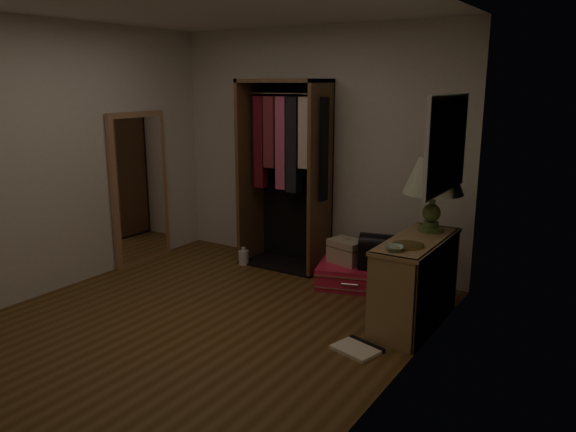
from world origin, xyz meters
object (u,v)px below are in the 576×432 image
Objects in this scene: console_bookshelf at (417,279)px; open_wardrobe at (288,159)px; white_jug at (244,257)px; pink_suitcase at (354,276)px; black_bag at (376,251)px; floor_mirror at (140,189)px; table_lamp at (434,177)px; train_case at (347,251)px.

open_wardrobe reaches higher than console_bookshelf.
pink_suitcase is at bearing 1.51° from white_jug.
black_bag is 1.62m from white_jug.
open_wardrobe is at bearing 31.52° from white_jug.
table_lamp is at bearing 5.72° from floor_mirror.
floor_mirror is 2.44m from train_case.
open_wardrobe is 1.23m from white_jug.
console_bookshelf is 5.57× the size of white_jug.
white_jug is at bearing -162.03° from train_case.
train_case is at bearing 163.45° from black_bag.
pink_suitcase is 0.26m from train_case.
table_lamp is at bearing -0.23° from train_case.
white_jug is (1.06, 0.51, -0.76)m from floor_mirror.
console_bookshelf is 2.74× the size of train_case.
open_wardrobe reaches higher than black_bag.
console_bookshelf is 2.25m from white_jug.
console_bookshelf is 2.06m from open_wardrobe.
floor_mirror is 4.60× the size of black_bag.
pink_suitcase is at bearing -2.81° from train_case.
open_wardrobe reaches higher than train_case.
white_jug is at bearing 164.31° from pink_suitcase.
black_bag is at bearing 11.91° from floor_mirror.
console_bookshelf is 0.55× the size of open_wardrobe.
white_jug is (-1.26, -0.07, -0.26)m from train_case.
floor_mirror is 2.63× the size of table_lamp.
table_lamp is at bearing 89.20° from console_bookshelf.
train_case is (2.31, 0.58, -0.50)m from floor_mirror.
pink_suitcase is at bearing -13.82° from open_wardrobe.
train_case is 1.10× the size of black_bag.
console_bookshelf is at bearing -54.46° from black_bag.
open_wardrobe is at bearing 165.74° from table_lamp.
console_bookshelf is at bearing -22.54° from open_wardrobe.
pink_suitcase is (-0.82, 0.50, -0.28)m from console_bookshelf.
train_case is (0.83, -0.20, -0.86)m from open_wardrobe.
train_case is (-0.93, 0.53, -0.05)m from console_bookshelf.
console_bookshelf is at bearing -11.96° from white_jug.
floor_mirror is at bearing -152.60° from open_wardrobe.
floor_mirror is 4.16× the size of train_case.
floor_mirror reaches higher than table_lamp.
floor_mirror is 3.28m from table_lamp.
black_bag is at bearing 158.70° from table_lamp.
floor_mirror is at bearing 175.45° from pink_suitcase.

